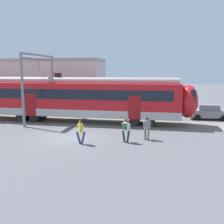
{
  "coord_description": "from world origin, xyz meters",
  "views": [
    {
      "loc": [
        6.97,
        -18.11,
        4.98
      ],
      "look_at": [
        2.87,
        2.71,
        1.6
      ],
      "focal_mm": 42.0,
      "sensor_mm": 36.0,
      "label": 1
    }
  ],
  "objects_px": {
    "pedestrian_white": "(126,128)",
    "parked_car_grey": "(209,112)",
    "pedestrian_grey": "(147,127)",
    "pedestrian_yellow": "(81,130)"
  },
  "relations": [
    {
      "from": "pedestrian_white",
      "to": "parked_car_grey",
      "type": "xyz_separation_m",
      "value": [
        7.15,
        10.27,
        -0.21
      ]
    },
    {
      "from": "pedestrian_grey",
      "to": "parked_car_grey",
      "type": "bearing_deg",
      "value": 58.18
    },
    {
      "from": "pedestrian_white",
      "to": "pedestrian_grey",
      "type": "distance_m",
      "value": 1.72
    },
    {
      "from": "pedestrian_grey",
      "to": "parked_car_grey",
      "type": "relative_size",
      "value": 0.42
    },
    {
      "from": "pedestrian_grey",
      "to": "parked_car_grey",
      "type": "height_order",
      "value": "pedestrian_grey"
    },
    {
      "from": "pedestrian_yellow",
      "to": "pedestrian_white",
      "type": "distance_m",
      "value": 3.12
    },
    {
      "from": "pedestrian_yellow",
      "to": "pedestrian_white",
      "type": "bearing_deg",
      "value": 19.21
    },
    {
      "from": "pedestrian_yellow",
      "to": "parked_car_grey",
      "type": "distance_m",
      "value": 15.15
    },
    {
      "from": "parked_car_grey",
      "to": "pedestrian_grey",
      "type": "bearing_deg",
      "value": -121.82
    },
    {
      "from": "pedestrian_yellow",
      "to": "parked_car_grey",
      "type": "height_order",
      "value": "pedestrian_yellow"
    }
  ]
}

